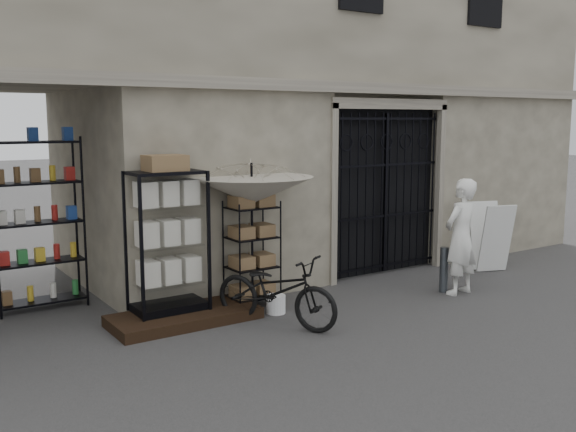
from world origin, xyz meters
TOP-DOWN VIEW (x-y plane):
  - ground at (0.00, 0.00)m, footprint 80.00×80.00m
  - main_building at (0.00, 4.00)m, footprint 14.00×4.00m
  - iron_gate at (1.75, 2.28)m, footprint 2.50×0.21m
  - step_platform at (-2.40, 1.55)m, footprint 2.00×0.90m
  - display_cabinet at (-2.54, 1.73)m, footprint 1.03×0.72m
  - wire_rack at (-1.23, 1.70)m, footprint 0.72×0.53m
  - market_umbrella at (-1.24, 1.68)m, footprint 1.88×1.90m
  - white_bucket at (-1.14, 1.20)m, footprint 0.35×0.35m
  - bicycle at (-1.43, 0.75)m, footprint 1.00×1.15m
  - steel_bollard at (1.71, 0.67)m, footprint 0.16×0.16m
  - shopkeeper at (1.84, 0.46)m, footprint 0.92×1.91m
  - easel_sign at (3.49, 1.20)m, footprint 0.78×0.83m

SIDE VIEW (x-z plane):
  - ground at x=0.00m, z-range 0.00..0.00m
  - bicycle at x=-1.43m, z-range -0.92..0.92m
  - shopkeeper at x=1.84m, z-range -0.22..0.22m
  - step_platform at x=-2.40m, z-range 0.00..0.15m
  - white_bucket at x=-1.14m, z-range 0.00..0.26m
  - steel_bollard at x=1.71m, z-range 0.00..0.73m
  - easel_sign at x=3.49m, z-range 0.02..1.25m
  - wire_rack at x=-1.23m, z-range -0.02..1.55m
  - display_cabinet at x=-2.54m, z-range -0.03..2.04m
  - iron_gate at x=1.75m, z-range 0.00..3.00m
  - market_umbrella at x=-1.24m, z-range 0.56..3.11m
  - main_building at x=0.00m, z-range 0.00..9.00m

